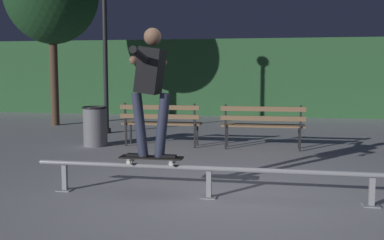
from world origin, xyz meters
The scene contains 9 objects.
ground_plane centered at (0.00, 0.00, 0.00)m, with size 90.00×90.00×0.00m, color #99999E.
hedge_backdrop centered at (0.00, 10.43, 1.28)m, with size 24.00×1.20×2.56m, color #2D5B33.
grind_rail centered at (0.00, -0.05, 0.30)m, with size 4.38×0.18×0.39m.
skateboard centered at (-0.72, -0.05, 0.46)m, with size 0.78×0.20×0.09m.
skateboarder centered at (-0.71, -0.05, 1.40)m, with size 0.62×1.41×1.56m.
park_bench_leftmost centered at (-1.51, 3.49, 0.54)m, with size 1.61×0.44×0.88m.
park_bench_left_center centered at (0.51, 3.49, 0.54)m, with size 1.61×0.44×0.88m.
lamp_post_left centered at (-3.30, 5.17, 2.48)m, with size 0.32×0.32×3.90m.
trash_can centered at (-2.83, 3.33, 0.41)m, with size 0.52×0.52×0.80m.
Camera 1 is at (0.80, -5.45, 1.53)m, focal length 43.33 mm.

